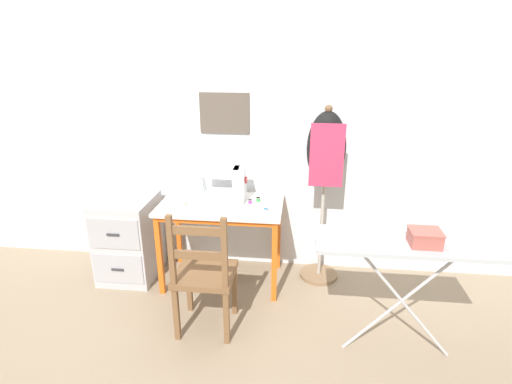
# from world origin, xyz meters

# --- Properties ---
(ground_plane) EXTENTS (14.00, 14.00, 0.00)m
(ground_plane) POSITION_xyz_m (0.00, 0.00, 0.00)
(ground_plane) COLOR gray
(wall_back) EXTENTS (10.00, 0.07, 2.55)m
(wall_back) POSITION_xyz_m (-0.00, 0.65, 1.28)
(wall_back) COLOR silver
(wall_back) RESTS_ON ground_plane
(sewing_table) EXTENTS (0.98, 0.58, 0.70)m
(sewing_table) POSITION_xyz_m (0.00, 0.28, 0.61)
(sewing_table) COLOR silver
(sewing_table) RESTS_ON ground_plane
(sewing_machine) EXTENTS (0.39, 0.19, 0.31)m
(sewing_machine) POSITION_xyz_m (0.02, 0.36, 0.83)
(sewing_machine) COLOR white
(sewing_machine) RESTS_ON sewing_table
(fabric_bowl) EXTENTS (0.17, 0.17, 0.05)m
(fabric_bowl) POSITION_xyz_m (-0.35, 0.20, 0.73)
(fabric_bowl) COLOR silver
(fabric_bowl) RESTS_ON sewing_table
(scissors) EXTENTS (0.09, 0.12, 0.01)m
(scissors) POSITION_xyz_m (0.38, 0.19, 0.70)
(scissors) COLOR silver
(scissors) RESTS_ON sewing_table
(thread_spool_near_machine) EXTENTS (0.04, 0.04, 0.03)m
(thread_spool_near_machine) POSITION_xyz_m (0.23, 0.31, 0.72)
(thread_spool_near_machine) COLOR purple
(thread_spool_near_machine) RESTS_ON sewing_table
(thread_spool_mid_table) EXTENTS (0.04, 0.04, 0.04)m
(thread_spool_mid_table) POSITION_xyz_m (0.29, 0.36, 0.72)
(thread_spool_mid_table) COLOR green
(thread_spool_mid_table) RESTS_ON sewing_table
(wooden_chair) EXTENTS (0.40, 0.38, 0.92)m
(wooden_chair) POSITION_xyz_m (0.00, -0.34, 0.43)
(wooden_chair) COLOR brown
(wooden_chair) RESTS_ON ground_plane
(filing_cabinet) EXTENTS (0.45, 0.52, 0.71)m
(filing_cabinet) POSITION_xyz_m (-0.81, 0.28, 0.35)
(filing_cabinet) COLOR #B7B7BC
(filing_cabinet) RESTS_ON ground_plane
(dress_form) EXTENTS (0.32, 0.32, 1.47)m
(dress_form) POSITION_xyz_m (0.81, 0.43, 1.05)
(dress_form) COLOR #846647
(dress_form) RESTS_ON ground_plane
(ironing_board) EXTENTS (1.11, 0.36, 0.81)m
(ironing_board) POSITION_xyz_m (1.28, -0.43, 0.76)
(ironing_board) COLOR #ADB2B7
(ironing_board) RESTS_ON ground_plane
(storage_box) EXTENTS (0.18, 0.15, 0.09)m
(storage_box) POSITION_xyz_m (1.34, -0.47, 0.85)
(storage_box) COLOR #AD564C
(storage_box) RESTS_ON ironing_board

